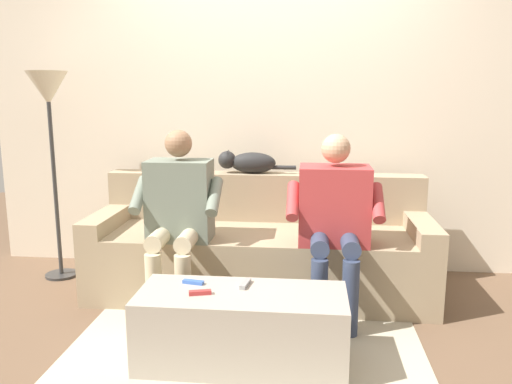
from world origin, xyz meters
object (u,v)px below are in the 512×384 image
person_right_seated (178,210)px  floor_lamp (49,103)px  remote_gray (245,284)px  coffee_table (242,328)px  remote_blue (193,282)px  cat_on_backrest (247,162)px  couch (261,250)px  person_left_seated (334,213)px  remote_red (200,293)px

person_right_seated → floor_lamp: size_ratio=0.75×
remote_gray → coffee_table: bearing=4.6°
person_right_seated → remote_blue: (-0.22, 0.55, -0.27)m
cat_on_backrest → remote_gray: 1.30m
couch → person_right_seated: size_ratio=2.00×
couch → coffee_table: bearing=90.0°
coffee_table → remote_blue: size_ratio=9.34×
person_right_seated → cat_on_backrest: bearing=-119.6°
person_left_seated → person_right_seated: person_right_seated is taller
person_right_seated → coffee_table: bearing=127.2°
cat_on_backrest → remote_gray: (-0.13, 1.20, -0.49)m
cat_on_backrest → remote_blue: size_ratio=5.02×
person_left_seated → remote_blue: (0.77, 0.57, -0.26)m
remote_gray → person_right_seated: bearing=-129.4°
person_right_seated → remote_gray: person_right_seated is taller
remote_red → floor_lamp: size_ratio=0.07×
coffee_table → remote_blue: bearing=-19.3°
coffee_table → person_right_seated: 0.94m
couch → coffee_table: 1.03m
couch → person_left_seated: bearing=143.9°
remote_blue → person_left_seated: bearing=-132.3°
couch → cat_on_backrest: (0.13, -0.27, 0.60)m
couch → person_right_seated: 0.72m
person_left_seated → floor_lamp: 2.21m
coffee_table → person_right_seated: bearing=-52.8°
cat_on_backrest → person_right_seated: bearing=60.4°
remote_gray → person_left_seated: bearing=148.0°
couch → remote_blue: size_ratio=20.27×
person_right_seated → floor_lamp: (1.07, -0.50, 0.65)m
person_right_seated → couch: bearing=-142.5°
couch → cat_on_backrest: size_ratio=4.03×
coffee_table → remote_gray: (-0.01, -0.10, 0.21)m
cat_on_backrest → remote_red: cat_on_backrest is taller
person_right_seated → remote_blue: bearing=111.5°
couch → coffee_table: couch is taller
coffee_table → remote_red: (0.21, 0.05, 0.21)m
person_right_seated → remote_red: 0.80m
remote_red → coffee_table: bearing=177.7°
remote_blue → remote_red: bearing=126.4°
coffee_table → remote_red: bearing=13.1°
coffee_table → remote_blue: 0.36m
couch → floor_lamp: size_ratio=1.51×
floor_lamp → person_left_seated: bearing=166.9°
remote_gray → floor_lamp: 2.10m
couch → remote_red: couch is taller
floor_lamp → remote_red: bearing=138.6°
coffee_table → person_left_seated: person_left_seated is taller
person_right_seated → remote_gray: bearing=132.2°
person_left_seated → remote_gray: (0.49, 0.57, -0.26)m
remote_gray → couch: bearing=-171.2°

